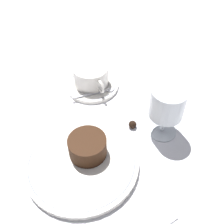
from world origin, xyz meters
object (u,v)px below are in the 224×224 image
dinner_plate (82,162)px  dessert_cake (88,148)px  coffee_cup (91,75)px  wine_glass (167,106)px

dinner_plate → dessert_cake: 0.03m
dinner_plate → coffee_cup: (-0.22, 0.13, 0.03)m
dinner_plate → coffee_cup: size_ratio=1.97×
wine_glass → coffee_cup: bearing=-162.5°
coffee_cup → dessert_cake: 0.23m
dinner_plate → wine_glass: (0.01, 0.20, 0.07)m
coffee_cup → dinner_plate: bearing=-30.6°
dinner_plate → coffee_cup: coffee_cup is taller
dinner_plate → wine_glass: 0.21m
wine_glass → dessert_cake: bearing=-94.6°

